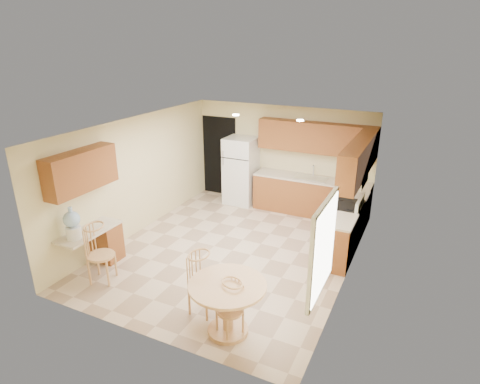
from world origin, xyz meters
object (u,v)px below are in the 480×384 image
at_px(refrigerator, 241,171).
at_px(water_crock, 72,224).
at_px(chair_table_b, 227,307).
at_px(chair_desk, 96,251).
at_px(dining_table, 228,301).
at_px(chair_table_a, 199,281).
at_px(stove, 343,224).

bearing_deg(refrigerator, water_crock, -103.35).
distance_m(chair_table_b, chair_desk, 2.64).
bearing_deg(chair_desk, dining_table, 67.72).
relative_size(dining_table, water_crock, 1.89).
xyz_separation_m(dining_table, water_crock, (-3.02, 0.14, 0.50)).
distance_m(refrigerator, chair_table_a, 4.64).
relative_size(stove, dining_table, 1.00).
distance_m(stove, water_crock, 5.10).
relative_size(refrigerator, water_crock, 2.95).
distance_m(refrigerator, chair_table_b, 5.11).
bearing_deg(water_crock, chair_desk, 0.27).
relative_size(refrigerator, chair_desk, 1.64).
bearing_deg(water_crock, refrigerator, 76.65).
bearing_deg(dining_table, stove, 74.90).
distance_m(chair_desk, water_crock, 0.60).
relative_size(stove, chair_table_b, 1.28).
xyz_separation_m(chair_desk, water_crock, (-0.45, -0.00, 0.40)).
height_order(chair_table_b, water_crock, water_crock).
height_order(stove, chair_desk, stove).
relative_size(chair_table_a, chair_table_b, 1.16).
xyz_separation_m(stove, chair_table_b, (-0.85, -3.46, 0.05)).
bearing_deg(refrigerator, dining_table, -66.62).
height_order(chair_table_a, chair_table_b, chair_table_a).
height_order(stove, water_crock, water_crock).
bearing_deg(chair_table_b, dining_table, -38.54).
height_order(refrigerator, chair_desk, refrigerator).
relative_size(chair_table_a, water_crock, 1.72).
xyz_separation_m(refrigerator, stove, (2.88, -1.22, -0.38)).
xyz_separation_m(dining_table, chair_desk, (-2.57, 0.14, 0.10)).
distance_m(dining_table, chair_desk, 2.58).
height_order(stove, dining_table, stove).
xyz_separation_m(refrigerator, chair_table_b, (2.02, -4.68, -0.33)).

